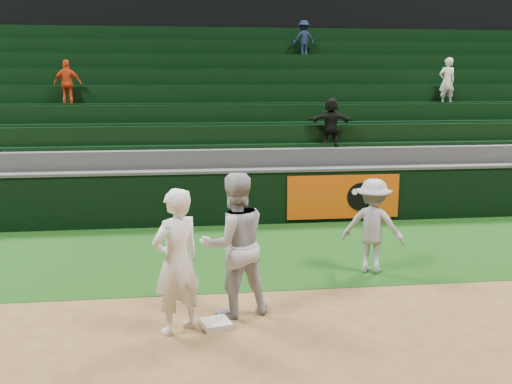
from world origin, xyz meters
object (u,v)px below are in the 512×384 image
(first_baseman, at_px, (177,261))
(baserunner, at_px, (234,244))
(base_coach, at_px, (373,226))
(first_base, at_px, (216,324))

(first_baseman, xyz_separation_m, baserunner, (0.78, 0.50, 0.05))
(baserunner, height_order, base_coach, baserunner)
(first_base, distance_m, baserunner, 1.09)
(first_baseman, distance_m, baserunner, 0.93)
(baserunner, bearing_deg, first_baseman, 18.42)
(first_base, distance_m, first_baseman, 1.04)
(first_base, bearing_deg, base_coach, 34.29)
(first_base, xyz_separation_m, base_coach, (2.75, 1.88, 0.77))
(first_base, height_order, baserunner, baserunner)
(first_base, height_order, base_coach, base_coach)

